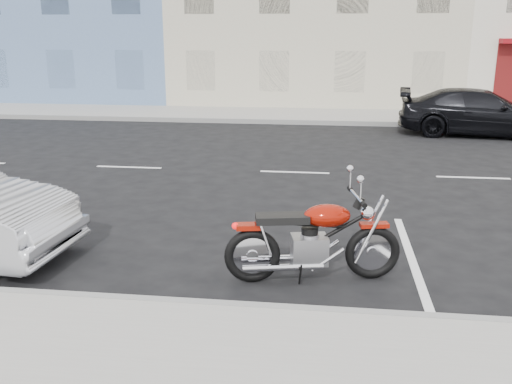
% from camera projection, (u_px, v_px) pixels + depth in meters
% --- Properties ---
extents(ground, '(120.00, 120.00, 0.00)m').
position_uv_depth(ground, '(382.00, 175.00, 13.00)').
color(ground, black).
rests_on(ground, ground).
extents(sidewalk_far, '(80.00, 3.40, 0.15)m').
position_uv_depth(sidewalk_far, '(231.00, 114.00, 21.89)').
color(sidewalk_far, gray).
rests_on(sidewalk_far, ground).
extents(curb_near, '(80.00, 0.12, 0.16)m').
position_uv_depth(curb_near, '(12.00, 296.00, 6.91)').
color(curb_near, gray).
rests_on(curb_near, ground).
extents(curb_far, '(80.00, 0.12, 0.16)m').
position_uv_depth(curb_far, '(223.00, 121.00, 20.27)').
color(curb_far, gray).
rests_on(curb_far, ground).
extents(motorcycle, '(2.30, 0.87, 1.16)m').
position_uv_depth(motorcycle, '(375.00, 241.00, 7.46)').
color(motorcycle, black).
rests_on(motorcycle, ground).
extents(car_far, '(5.14, 2.58, 1.43)m').
position_uv_depth(car_far, '(480.00, 112.00, 17.77)').
color(car_far, black).
rests_on(car_far, ground).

